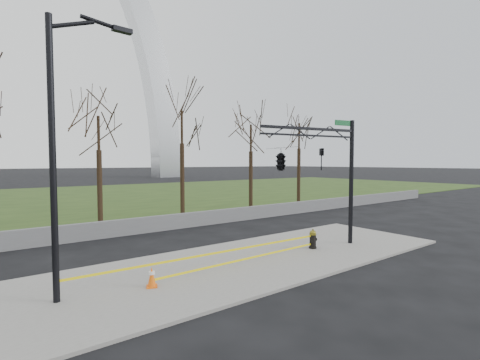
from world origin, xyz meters
TOP-DOWN VIEW (x-y plane):
  - ground at (0.00, 0.00)m, footprint 500.00×500.00m
  - sidewalk at (0.00, 0.00)m, footprint 18.00×6.00m
  - grass_strip at (0.00, 30.00)m, footprint 120.00×40.00m
  - guardrail at (0.00, 8.00)m, footprint 60.00×0.30m
  - gateway_arch at (0.00, 75.00)m, footprint 66.00×6.00m
  - tree_row at (-3.09, 12.00)m, footprint 39.82×4.00m
  - fire_hydrant at (3.00, -0.29)m, footprint 0.55×0.36m
  - traffic_cone at (-4.74, -0.48)m, footprint 0.43×0.43m
  - street_light at (-7.09, 0.04)m, footprint 2.39×0.34m
  - traffic_signal_mast at (2.04, -0.09)m, footprint 5.02×2.54m
  - caution_tape at (-1.62, -0.24)m, footprint 10.31×0.52m

SIDE VIEW (x-z plane):
  - ground at x=0.00m, z-range 0.00..0.00m
  - grass_strip at x=0.00m, z-range 0.00..0.06m
  - sidewalk at x=0.00m, z-range 0.00..0.10m
  - traffic_cone at x=-4.74m, z-range 0.10..0.74m
  - guardrail at x=0.00m, z-range 0.00..0.90m
  - fire_hydrant at x=3.00m, z-range 0.06..0.95m
  - caution_tape at x=-1.62m, z-range 0.30..0.74m
  - traffic_signal_mast at x=2.04m, z-range 1.15..7.15m
  - tree_row at x=-3.09m, z-range 0.00..8.46m
  - street_light at x=-7.09m, z-range 0.59..8.80m
  - gateway_arch at x=0.00m, z-range 0.00..65.00m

